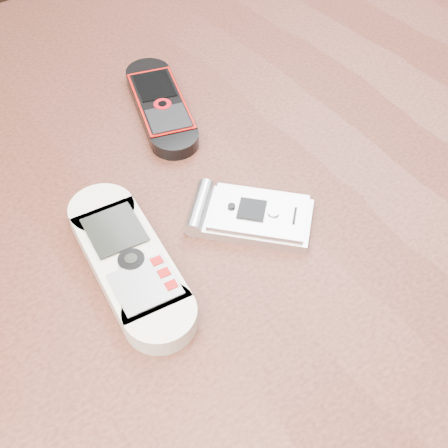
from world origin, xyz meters
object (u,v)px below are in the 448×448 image
table (219,315)px  motorola_razr (255,215)px  nokia_white (129,261)px  nokia_black_red (161,105)px

table → motorola_razr: 0.12m
table → nokia_white: nokia_white is taller
table → nokia_white: 0.13m
table → nokia_black_red: size_ratio=9.10×
table → nokia_black_red: 0.19m
table → nokia_black_red: (0.04, 0.15, 0.11)m
table → nokia_black_red: nokia_black_red is taller
nokia_white → table: bearing=-3.0°
table → motorola_razr: bearing=-8.7°
motorola_razr → nokia_black_red: bearing=42.2°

